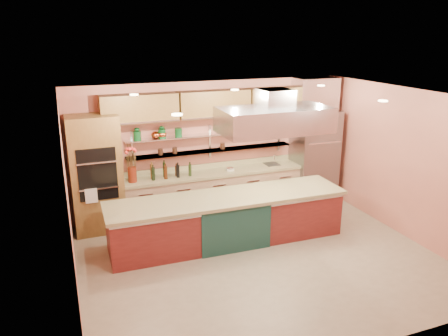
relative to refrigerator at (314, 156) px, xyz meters
name	(u,v)px	position (x,y,z in m)	size (l,w,h in m)	color
floor	(260,259)	(-2.35, -2.14, -1.06)	(6.00, 5.00, 0.02)	gray
ceiling	(264,97)	(-2.35, -2.14, 1.75)	(6.00, 5.00, 0.02)	black
wall_back	(212,147)	(-2.35, 0.36, 0.35)	(6.00, 0.04, 2.80)	#C1705B
wall_front	(357,251)	(-2.35, -4.64, 0.35)	(6.00, 0.04, 2.80)	#C1705B
wall_left	(69,208)	(-5.35, -2.14, 0.35)	(0.04, 5.00, 2.80)	#C1705B
wall_right	(407,164)	(0.65, -2.14, 0.35)	(0.04, 5.00, 2.80)	#C1705B
oven_stack	(97,175)	(-4.80, 0.04, 0.10)	(0.95, 0.64, 2.30)	brown
refrigerator	(314,156)	(0.00, 0.00, 0.00)	(0.95, 0.72, 2.10)	gray
back_counter	(214,192)	(-2.40, 0.06, -0.58)	(3.84, 0.64, 0.93)	tan
wall_shelf_lower	(211,151)	(-2.40, 0.23, 0.30)	(3.60, 0.26, 0.03)	silver
wall_shelf_upper	(211,134)	(-2.40, 0.23, 0.65)	(3.60, 0.26, 0.03)	silver
upper_cabinets	(214,104)	(-2.35, 0.18, 1.30)	(4.60, 0.36, 0.55)	brown
range_hood	(274,120)	(-1.73, -1.32, 1.20)	(2.00, 1.00, 0.45)	silver
ceiling_downlights	(259,97)	(-2.35, -1.94, 1.72)	(4.00, 2.80, 0.02)	#FFE5A5
island	(228,219)	(-2.63, -1.32, -0.60)	(4.32, 0.94, 0.90)	maroon
flower_vase	(132,175)	(-4.13, 0.01, 0.03)	(0.17, 0.17, 0.31)	maroon
oil_bottle_cluster	(171,171)	(-3.34, 0.01, 0.02)	(0.88, 0.25, 0.28)	black
kitchen_scale	(230,169)	(-2.06, 0.01, -0.08)	(0.15, 0.11, 0.08)	silver
bar_faucet	(274,159)	(-0.96, 0.11, -0.01)	(0.03, 0.03, 0.22)	white
copper_kettle	(156,135)	(-3.58, 0.23, 0.74)	(0.18, 0.18, 0.14)	#B54F29
green_canister	(178,132)	(-3.11, 0.23, 0.75)	(0.15, 0.15, 0.17)	#0D4019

